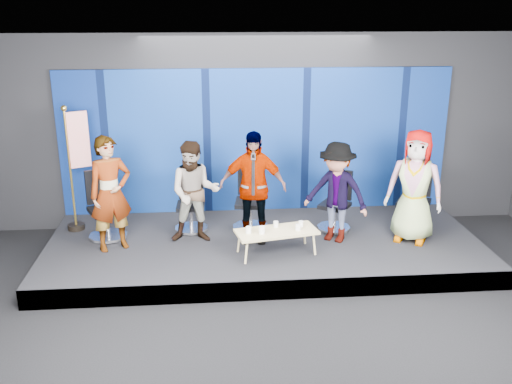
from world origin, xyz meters
The scene contains 21 objects.
ground centered at (0.00, 0.00, 0.00)m, with size 10.00×10.00×0.00m, color black.
room_walls centered at (0.00, 0.00, 2.43)m, with size 10.02×8.02×3.51m.
riser centered at (0.00, 2.50, 0.15)m, with size 7.00×3.00×0.30m, color black.
backdrop centered at (0.00, 3.95, 1.60)m, with size 7.00×0.08×2.60m, color #071952.
chair_a centered at (-2.58, 2.81, 0.67)m, with size 0.84×0.84×1.11m.
panelist_a centered at (-2.38, 2.34, 1.20)m, with size 0.66×0.43×1.81m, color black.
chair_b centered at (-1.19, 3.03, 0.64)m, with size 0.60×0.60×1.02m.
panelist_b centered at (-1.11, 2.54, 1.13)m, with size 0.80×0.63×1.65m, color black.
chair_c centered at (-0.18, 2.99, 0.67)m, with size 0.71×0.71×1.12m.
panelist_c centered at (-0.19, 2.48, 1.21)m, with size 1.06×0.44×1.81m, color black.
chair_d centered at (1.25, 2.85, 0.63)m, with size 0.79×0.79×1.01m.
panelist_d centered at (1.14, 2.37, 1.12)m, with size 1.05×0.61×1.63m, color black.
chair_e centered at (2.57, 2.74, 0.67)m, with size 0.87×0.87×1.13m.
panelist_e centered at (2.38, 2.27, 1.21)m, with size 0.89×0.58×1.83m, color black.
coffee_table centered at (0.13, 1.92, 0.65)m, with size 1.32×0.77×0.38m.
mug_a centered at (-0.30, 1.86, 0.73)m, with size 0.08×0.08×0.10m, color white.
mug_b centered at (-0.10, 1.82, 0.73)m, with size 0.09×0.09×0.11m, color white.
mug_c centered at (0.14, 2.07, 0.72)m, with size 0.08×0.08×0.09m, color white.
mug_d centered at (0.46, 1.90, 0.73)m, with size 0.08×0.08×0.09m, color white.
mug_e centered at (0.53, 2.05, 0.72)m, with size 0.07×0.07×0.09m, color white.
flag_stand centered at (-3.06, 3.23, 1.43)m, with size 0.47×0.30×2.13m.
Camera 1 is at (-0.87, -6.08, 3.98)m, focal length 40.00 mm.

